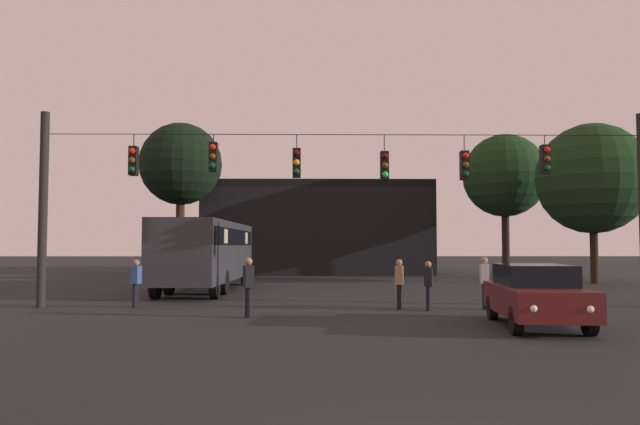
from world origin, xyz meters
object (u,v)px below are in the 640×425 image
at_px(pedestrian_crossing_center, 428,283).
at_px(pedestrian_crossing_right, 399,281).
at_px(pedestrian_near_bus, 248,284).
at_px(tree_right_far, 505,176).
at_px(city_bus, 208,248).
at_px(tree_left_silhouette, 592,179).
at_px(car_near_right, 535,294).
at_px(pedestrian_crossing_left, 136,281).
at_px(pedestrian_trailing, 485,280).
at_px(tree_behind_building, 181,165).

bearing_deg(pedestrian_crossing_center, pedestrian_crossing_right, 152.56).
height_order(pedestrian_near_bus, tree_right_far, tree_right_far).
distance_m(pedestrian_crossing_right, tree_right_far, 21.54).
height_order(city_bus, pedestrian_crossing_right, city_bus).
bearing_deg(city_bus, tree_left_silhouette, 14.09).
distance_m(car_near_right, pedestrian_near_bus, 7.54).
relative_size(car_near_right, pedestrian_crossing_left, 2.91).
bearing_deg(pedestrian_trailing, pedestrian_crossing_center, -168.59).
height_order(car_near_right, tree_left_silhouette, tree_left_silhouette).
relative_size(pedestrian_trailing, tree_behind_building, 0.16).
distance_m(city_bus, pedestrian_near_bus, 10.50).
relative_size(car_near_right, tree_right_far, 0.50).
height_order(pedestrian_crossing_left, pedestrian_trailing, pedestrian_trailing).
bearing_deg(tree_right_far, pedestrian_crossing_left, -134.60).
relative_size(pedestrian_crossing_right, pedestrian_trailing, 0.96).
height_order(car_near_right, pedestrian_trailing, pedestrian_trailing).
distance_m(pedestrian_crossing_left, pedestrian_near_bus, 4.78).
distance_m(car_near_right, pedestrian_trailing, 4.11).
bearing_deg(city_bus, pedestrian_near_bus, -74.19).
bearing_deg(pedestrian_near_bus, tree_left_silhouette, 41.91).
relative_size(pedestrian_crossing_center, tree_behind_building, 0.15).
height_order(pedestrian_crossing_left, tree_right_far, tree_right_far).
bearing_deg(tree_behind_building, pedestrian_crossing_right, -61.53).
xyz_separation_m(car_near_right, pedestrian_crossing_left, (-11.15, 4.80, 0.06)).
relative_size(pedestrian_crossing_left, pedestrian_crossing_center, 1.02).
bearing_deg(tree_right_far, tree_left_silhouette, -64.14).
bearing_deg(pedestrian_trailing, tree_behind_building, 123.71).
height_order(tree_left_silhouette, tree_right_far, tree_right_far).
height_order(pedestrian_trailing, tree_right_far, tree_right_far).
bearing_deg(pedestrian_near_bus, pedestrian_trailing, 16.16).
relative_size(car_near_right, pedestrian_crossing_center, 2.97).
height_order(pedestrian_crossing_center, tree_behind_building, tree_behind_building).
bearing_deg(pedestrian_crossing_right, city_bus, 132.88).
bearing_deg(tree_right_far, pedestrian_crossing_center, -114.06).
distance_m(car_near_right, tree_behind_building, 29.66).
distance_m(car_near_right, pedestrian_crossing_center, 4.20).
distance_m(city_bus, pedestrian_trailing, 12.85).
relative_size(pedestrian_crossing_center, pedestrian_crossing_right, 0.97).
height_order(tree_left_silhouette, tree_behind_building, tree_behind_building).
distance_m(pedestrian_near_bus, tree_left_silhouette, 22.85).
height_order(city_bus, pedestrian_crossing_left, city_bus).
bearing_deg(pedestrian_crossing_left, pedestrian_near_bus, -35.38).
bearing_deg(pedestrian_crossing_left, tree_left_silhouette, 30.66).
xyz_separation_m(pedestrian_crossing_left, pedestrian_crossing_right, (8.40, -0.63, 0.01)).
xyz_separation_m(pedestrian_near_bus, pedestrian_trailing, (7.18, 2.08, -0.02)).
xyz_separation_m(pedestrian_crossing_left, pedestrian_near_bus, (3.90, -2.77, 0.08)).
bearing_deg(pedestrian_crossing_center, tree_left_silhouette, 49.48).
distance_m(pedestrian_trailing, tree_right_far, 20.56).
xyz_separation_m(pedestrian_crossing_center, tree_left_silhouette, (11.32, 13.25, 4.70)).
relative_size(pedestrian_near_bus, tree_behind_building, 0.16).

